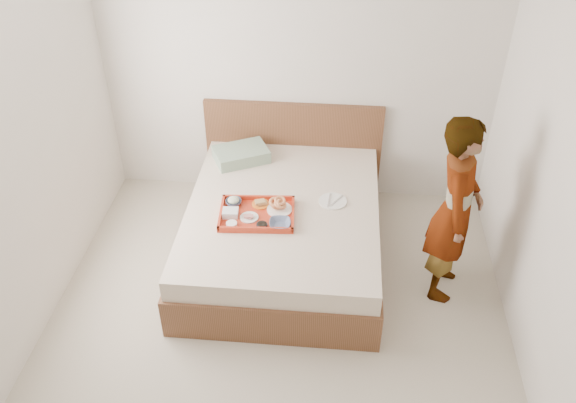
% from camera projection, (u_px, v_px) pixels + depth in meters
% --- Properties ---
extents(ground, '(3.50, 4.00, 0.01)m').
position_uv_depth(ground, '(274.00, 345.00, 4.48)').
color(ground, '#BDB1A0').
rests_on(ground, ground).
extents(wall_back, '(3.50, 0.01, 2.60)m').
position_uv_depth(wall_back, '(298.00, 66.00, 5.30)').
color(wall_back, silver).
rests_on(wall_back, ground).
extents(wall_right, '(0.01, 4.00, 2.60)m').
position_uv_depth(wall_right, '(567.00, 221.00, 3.57)').
color(wall_right, silver).
rests_on(wall_right, ground).
extents(bed, '(1.65, 2.00, 0.53)m').
position_uv_depth(bed, '(283.00, 231.00, 5.12)').
color(bed, brown).
rests_on(bed, ground).
extents(headboard, '(1.65, 0.06, 0.95)m').
position_uv_depth(headboard, '(293.00, 149.00, 5.77)').
color(headboard, brown).
rests_on(headboard, ground).
extents(pillow, '(0.56, 0.49, 0.11)m').
position_uv_depth(pillow, '(241.00, 154.00, 5.48)').
color(pillow, gray).
rests_on(pillow, bed).
extents(tray, '(0.62, 0.47, 0.05)m').
position_uv_depth(tray, '(257.00, 214.00, 4.84)').
color(tray, '#C84121').
rests_on(tray, bed).
extents(prawn_plate, '(0.22, 0.22, 0.01)m').
position_uv_depth(prawn_plate, '(280.00, 210.00, 4.89)').
color(prawn_plate, white).
rests_on(prawn_plate, tray).
extents(navy_bowl_big, '(0.18, 0.18, 0.04)m').
position_uv_depth(navy_bowl_big, '(280.00, 224.00, 4.72)').
color(navy_bowl_big, '#15244A').
rests_on(navy_bowl_big, tray).
extents(sauce_dish, '(0.09, 0.09, 0.03)m').
position_uv_depth(sauce_dish, '(262.00, 226.00, 4.71)').
color(sauce_dish, black).
rests_on(sauce_dish, tray).
extents(meat_plate, '(0.16, 0.16, 0.01)m').
position_uv_depth(meat_plate, '(249.00, 217.00, 4.81)').
color(meat_plate, white).
rests_on(meat_plate, tray).
extents(bread_plate, '(0.15, 0.15, 0.01)m').
position_uv_depth(bread_plate, '(261.00, 204.00, 4.95)').
color(bread_plate, orange).
rests_on(bread_plate, tray).
extents(salad_bowl, '(0.14, 0.14, 0.04)m').
position_uv_depth(salad_bowl, '(234.00, 202.00, 4.94)').
color(salad_bowl, '#15244A').
rests_on(salad_bowl, tray).
extents(plastic_tub, '(0.13, 0.11, 0.05)m').
position_uv_depth(plastic_tub, '(230.00, 213.00, 4.82)').
color(plastic_tub, silver).
rests_on(plastic_tub, tray).
extents(cheese_round, '(0.09, 0.09, 0.03)m').
position_uv_depth(cheese_round, '(232.00, 224.00, 4.72)').
color(cheese_round, white).
rests_on(cheese_round, tray).
extents(dinner_plate, '(0.30, 0.30, 0.01)m').
position_uv_depth(dinner_plate, '(333.00, 201.00, 5.00)').
color(dinner_plate, white).
rests_on(dinner_plate, bed).
extents(person, '(0.47, 0.63, 1.55)m').
position_uv_depth(person, '(455.00, 210.00, 4.52)').
color(person, silver).
rests_on(person, ground).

